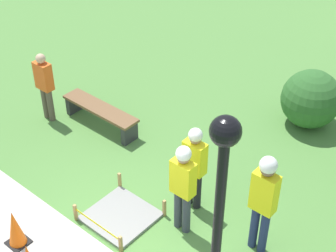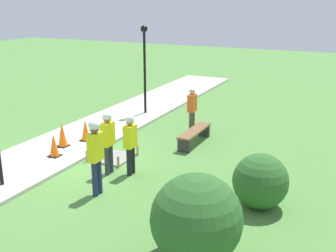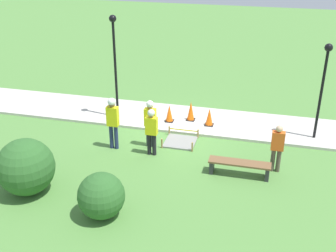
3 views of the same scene
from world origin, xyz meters
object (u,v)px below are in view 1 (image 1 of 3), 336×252
object	(u,v)px
worker_supervisor	(264,196)
worker_assistant	(194,162)
traffic_cone_near_patch	(15,228)
park_bench	(100,112)
bystander_in_orange_shirt	(45,83)
lamppost_near	(217,239)
worker_trainee	(183,182)

from	to	relation	value
worker_supervisor	worker_assistant	bearing A→B (deg)	175.47
traffic_cone_near_patch	park_bench	xyz separation A→B (m)	(-1.50, 3.28, -0.10)
bystander_in_orange_shirt	lamppost_near	distance (m)	7.11
traffic_cone_near_patch	park_bench	size ratio (longest dim) A/B	0.36
worker_trainee	bystander_in_orange_shirt	size ratio (longest dim) A/B	1.09
park_bench	worker_trainee	distance (m)	3.56
bystander_in_orange_shirt	park_bench	bearing A→B (deg)	26.86
traffic_cone_near_patch	worker_assistant	world-z (taller)	worker_assistant
park_bench	lamppost_near	xyz separation A→B (m)	(5.25, -3.15, 2.44)
worker_assistant	worker_trainee	size ratio (longest dim) A/B	0.96
worker_supervisor	lamppost_near	distance (m)	3.00
traffic_cone_near_patch	lamppost_near	bearing A→B (deg)	2.13
worker_trainee	bystander_in_orange_shirt	world-z (taller)	worker_trainee
worker_supervisor	worker_assistant	world-z (taller)	worker_supervisor
traffic_cone_near_patch	worker_assistant	distance (m)	3.13
worker_assistant	worker_supervisor	bearing A→B (deg)	-4.53
park_bench	worker_trainee	bearing A→B (deg)	-20.10
bystander_in_orange_shirt	lamppost_near	world-z (taller)	lamppost_near
bystander_in_orange_shirt	lamppost_near	xyz separation A→B (m)	(6.35, -2.59, 1.88)
traffic_cone_near_patch	bystander_in_orange_shirt	bearing A→B (deg)	133.49
park_bench	bystander_in_orange_shirt	bearing A→B (deg)	-153.14
traffic_cone_near_patch	bystander_in_orange_shirt	world-z (taller)	bystander_in_orange_shirt
traffic_cone_near_patch	worker_assistant	size ratio (longest dim) A/B	0.41
park_bench	worker_supervisor	world-z (taller)	worker_supervisor
worker_trainee	bystander_in_orange_shirt	distance (m)	4.42
worker_trainee	bystander_in_orange_shirt	bearing A→B (deg)	171.59
worker_assistant	worker_trainee	bearing A→B (deg)	-69.66
bystander_in_orange_shirt	worker_assistant	bearing A→B (deg)	-1.00
traffic_cone_near_patch	worker_supervisor	xyz separation A→B (m)	(3.00, 2.55, 0.72)
worker_supervisor	worker_assistant	distance (m)	1.45
bystander_in_orange_shirt	worker_supervisor	bearing A→B (deg)	-1.91
park_bench	bystander_in_orange_shirt	world-z (taller)	bystander_in_orange_shirt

